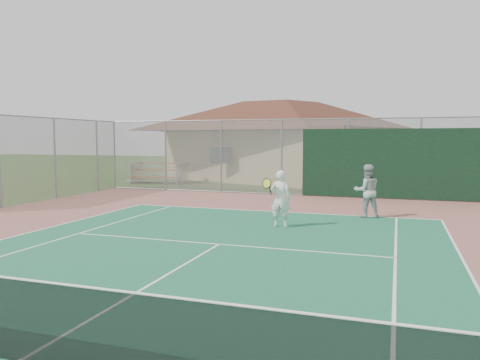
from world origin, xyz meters
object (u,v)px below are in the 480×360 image
at_px(bleachers, 159,172).
at_px(player_grey_back, 367,191).
at_px(player_white_front, 280,199).
at_px(clubhouse, 281,133).

bearing_deg(bleachers, player_grey_back, -41.79).
bearing_deg(player_white_front, clubhouse, -74.30).
xyz_separation_m(clubhouse, player_grey_back, (6.23, -13.63, -2.14)).
xyz_separation_m(bleachers, player_grey_back, (12.56, -8.95, 0.24)).
distance_m(player_white_front, player_grey_back, 3.44).
bearing_deg(clubhouse, player_white_front, -56.94).
xyz_separation_m(player_white_front, player_grey_back, (2.30, 2.57, 0.03)).
height_order(bleachers, player_white_front, player_white_front).
relative_size(clubhouse, player_grey_back, 9.14).
height_order(clubhouse, bleachers, clubhouse).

